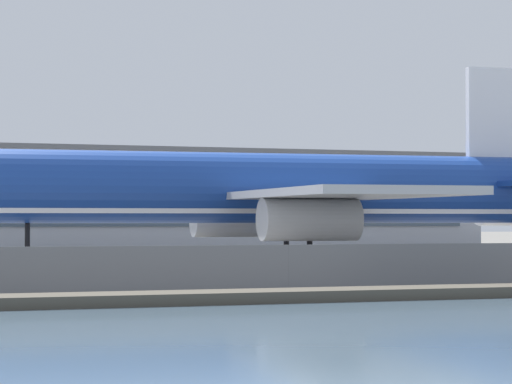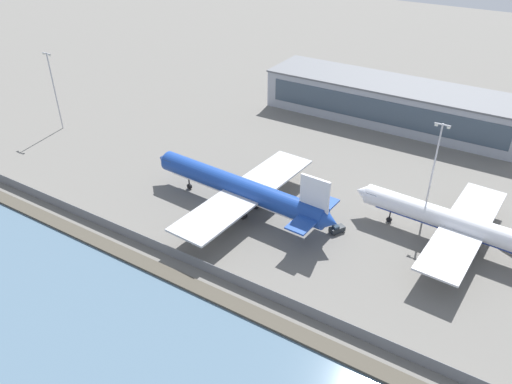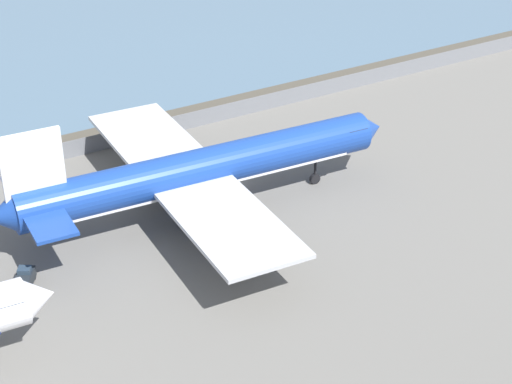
% 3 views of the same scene
% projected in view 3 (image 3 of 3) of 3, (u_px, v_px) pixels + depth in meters
% --- Properties ---
extents(ground_plane, '(500.00, 500.00, 0.00)m').
position_uv_depth(ground_plane, '(228.00, 182.00, 104.12)').
color(ground_plane, '#66635E').
extents(waterfront_lagoon, '(320.00, 98.00, 0.01)m').
position_uv_depth(waterfront_lagoon, '(38.00, 23.00, 157.10)').
color(waterfront_lagoon, slate).
rests_on(waterfront_lagoon, ground).
extents(shoreline_seawall, '(320.00, 3.00, 0.50)m').
position_uv_depth(shoreline_seawall, '(156.00, 120.00, 119.29)').
color(shoreline_seawall, '#474238').
rests_on(shoreline_seawall, ground).
extents(perimeter_fence, '(280.00, 0.10, 2.36)m').
position_uv_depth(perimeter_fence, '(170.00, 125.00, 115.48)').
color(perimeter_fence, slate).
rests_on(perimeter_fence, ground).
extents(cargo_jet_blue, '(47.79, 40.89, 14.24)m').
position_uv_depth(cargo_jet_blue, '(197.00, 171.00, 94.87)').
color(cargo_jet_blue, '#193D93').
rests_on(cargo_jet_blue, ground).
extents(baggage_tug, '(3.01, 3.57, 1.80)m').
position_uv_depth(baggage_tug, '(25.00, 278.00, 84.99)').
color(baggage_tug, '#1E2328').
rests_on(baggage_tug, ground).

